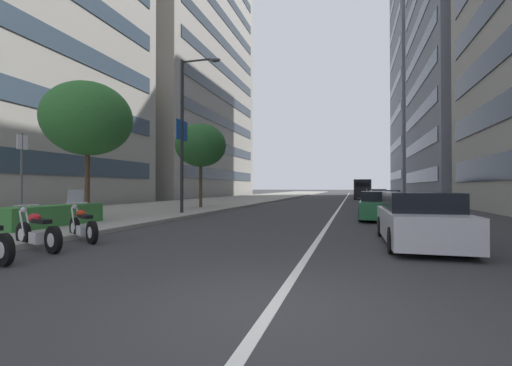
# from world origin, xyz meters

# --- Properties ---
(ground_plane) EXTENTS (400.00, 400.00, 0.00)m
(ground_plane) POSITION_xyz_m (0.00, 0.00, 0.00)
(ground_plane) COLOR #303033
(sidewalk_right_plaza) EXTENTS (160.00, 10.43, 0.15)m
(sidewalk_right_plaza) POSITION_xyz_m (30.00, 12.12, 0.07)
(sidewalk_right_plaza) COLOR gray
(sidewalk_right_plaza) RESTS_ON ground
(lane_centre_stripe) EXTENTS (110.00, 0.16, 0.01)m
(lane_centre_stripe) POSITION_xyz_m (35.00, 0.00, 0.00)
(lane_centre_stripe) COLOR silver
(lane_centre_stripe) RESTS_ON ground
(motorcycle_by_sign_pole) EXTENTS (0.90, 2.13, 1.10)m
(motorcycle_by_sign_pole) POSITION_xyz_m (2.50, 6.50, 0.42)
(motorcycle_by_sign_pole) COLOR black
(motorcycle_by_sign_pole) RESTS_ON ground
(motorcycle_far_end_row) EXTENTS (1.15, 1.87, 1.47)m
(motorcycle_far_end_row) POSITION_xyz_m (4.03, 6.54, 0.44)
(motorcycle_far_end_row) COLOR black
(motorcycle_far_end_row) RESTS_ON ground
(car_following_behind) EXTENTS (4.53, 1.89, 1.41)m
(car_following_behind) POSITION_xyz_m (5.87, -2.70, 0.67)
(car_following_behind) COLOR #B7B7BC
(car_following_behind) RESTS_ON ground
(car_lead_in_lane) EXTENTS (4.60, 1.99, 1.34)m
(car_lead_in_lane) POSITION_xyz_m (13.33, -2.20, 0.63)
(car_lead_in_lane) COLOR #236038
(car_lead_in_lane) RESTS_ON ground
(car_far_down_avenue) EXTENTS (4.40, 1.96, 1.35)m
(car_far_down_avenue) POSITION_xyz_m (20.36, -2.97, 0.64)
(car_far_down_avenue) COLOR silver
(car_far_down_avenue) RESTS_ON ground
(car_mid_block_traffic) EXTENTS (4.46, 1.82, 1.38)m
(car_mid_block_traffic) POSITION_xyz_m (29.16, -2.98, 0.65)
(car_mid_block_traffic) COLOR #236038
(car_mid_block_traffic) RESTS_ON ground
(delivery_van_ahead) EXTENTS (5.10, 2.18, 2.49)m
(delivery_van_ahead) POSITION_xyz_m (41.87, -2.12, 1.33)
(delivery_van_ahead) COLOR black
(delivery_van_ahead) RESTS_ON ground
(parking_sign_by_curb) EXTENTS (0.32, 0.06, 2.90)m
(parking_sign_by_curb) POSITION_xyz_m (3.21, 7.84, 1.87)
(parking_sign_by_curb) COLOR #47494C
(parking_sign_by_curb) RESTS_ON sidewalk_right_plaza
(street_lamp_with_banners) EXTENTS (1.26, 2.35, 8.41)m
(street_lamp_with_banners) POSITION_xyz_m (12.98, 7.76, 5.15)
(street_lamp_with_banners) COLOR #232326
(street_lamp_with_banners) RESTS_ON sidewalk_right_plaza
(clipped_hedge_bed) EXTENTS (4.00, 1.10, 0.74)m
(clipped_hedge_bed) POSITION_xyz_m (5.90, 9.58, 0.52)
(clipped_hedge_bed) COLOR #337033
(clipped_hedge_bed) RESTS_ON sidewalk_right_plaza
(street_tree_near_plaza_corner) EXTENTS (3.90, 3.90, 6.16)m
(street_tree_near_plaza_corner) POSITION_xyz_m (8.77, 10.59, 4.64)
(street_tree_near_plaza_corner) COLOR #473323
(street_tree_near_plaza_corner) RESTS_ON sidewalk_right_plaza
(street_tree_far_plaza) EXTENTS (3.53, 3.53, 5.82)m
(street_tree_far_plaza) POSITION_xyz_m (17.97, 9.26, 4.46)
(street_tree_far_plaza) COLOR #473323
(street_tree_far_plaza) RESTS_ON sidewalk_right_plaza
(office_tower_near_left) EXTENTS (22.68, 17.31, 35.91)m
(office_tower_near_left) POSITION_xyz_m (42.79, -17.51, 17.96)
(office_tower_near_left) COLOR slate
(office_tower_near_left) RESTS_ON ground
(office_tower_mid_left) EXTENTS (19.67, 14.55, 47.36)m
(office_tower_mid_left) POSITION_xyz_m (67.67, -16.13, 23.68)
(office_tower_mid_left) COLOR slate
(office_tower_mid_left) RESTS_ON ground
(office_tower_far_right_block) EXTENTS (31.50, 21.36, 43.02)m
(office_tower_far_right_block) POSITION_xyz_m (46.34, 28.96, 21.51)
(office_tower_far_right_block) COLOR gray
(office_tower_far_right_block) RESTS_ON ground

